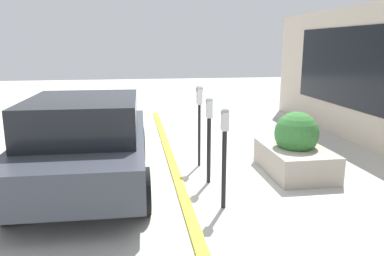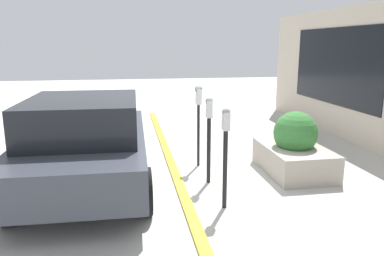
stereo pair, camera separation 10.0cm
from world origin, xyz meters
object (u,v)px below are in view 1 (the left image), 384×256
object	(u,v)px
parking_meter_second	(209,128)
parking_meter_middle	(199,107)
parking_meter_nearest	(224,145)
planter_box	(295,150)
parked_car_front	(86,141)

from	to	relation	value
parking_meter_second	parking_meter_middle	distance (m)	0.95
parking_meter_second	parking_meter_middle	size ratio (longest dim) A/B	0.94
parking_meter_nearest	planter_box	distance (m)	2.15
planter_box	parked_car_front	world-z (taller)	parked_car_front
parking_meter_middle	planter_box	size ratio (longest dim) A/B	0.99
parking_meter_middle	parked_car_front	distance (m)	2.21
planter_box	parked_car_front	distance (m)	3.72
parking_meter_nearest	parking_meter_middle	size ratio (longest dim) A/B	0.93
parking_meter_middle	planter_box	distance (m)	1.96
parking_meter_nearest	parked_car_front	xyz separation A→B (m)	(1.20, 2.05, -0.17)
parking_meter_nearest	parking_meter_second	distance (m)	1.04
parking_meter_second	parking_meter_middle	xyz separation A→B (m)	(0.93, 0.00, 0.21)
parking_meter_middle	parking_meter_second	bearing A→B (deg)	-179.82
parked_car_front	parking_meter_nearest	bearing A→B (deg)	-119.24
planter_box	parking_meter_second	bearing A→B (deg)	98.00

